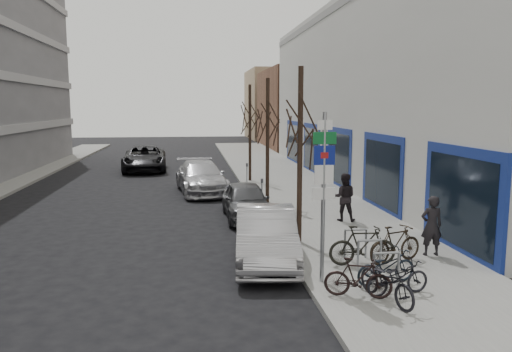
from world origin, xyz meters
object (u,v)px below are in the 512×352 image
object	(u,v)px
bike_mid_curb	(386,264)
pedestrian_far	(344,197)
tree_near	(300,114)
parked_car_mid	(246,201)
bike_rack	(369,251)
parked_car_back	(201,177)
lane_car	(145,158)
meter_mid	(262,191)
bike_mid_inner	(363,245)
bike_near_left	(387,278)
meter_back	(247,173)
bike_near_right	(358,278)
tree_far	(250,110)
meter_front	(288,222)
highway_sign_pole	(324,187)
parked_car_front	(266,236)
pedestrian_near	(432,226)
bike_far_curb	(398,275)
bike_far_inner	(395,244)
tree_mid	(268,111)

from	to	relation	value
bike_mid_curb	pedestrian_far	xyz separation A→B (m)	(0.98, 6.46, 0.41)
tree_near	parked_car_mid	bearing A→B (deg)	106.45
bike_rack	parked_car_mid	distance (m)	7.37
parked_car_back	lane_car	world-z (taller)	lane_car
meter_mid	bike_mid_inner	bearing A→B (deg)	-77.67
bike_near_left	bike_rack	bearing A→B (deg)	62.49
meter_back	bike_near_right	world-z (taller)	meter_back
meter_back	parked_car_back	size ratio (longest dim) A/B	0.23
tree_far	meter_front	world-z (taller)	tree_far
meter_mid	pedestrian_far	distance (m)	3.59
meter_back	highway_sign_pole	bearing A→B (deg)	-88.98
tree_near	bike_near_left	distance (m)	6.05
highway_sign_pole	parked_car_front	xyz separation A→B (m)	(-1.05, 2.11, -1.70)
meter_mid	pedestrian_far	world-z (taller)	pedestrian_far
pedestrian_near	lane_car	bearing A→B (deg)	-62.34
tree_near	pedestrian_near	distance (m)	4.94
bike_mid_curb	bike_far_curb	size ratio (longest dim) A/B	1.04
highway_sign_pole	tree_near	world-z (taller)	tree_near
bike_far_inner	tree_mid	bearing A→B (deg)	-5.91
highway_sign_pole	parked_car_front	bearing A→B (deg)	116.46
highway_sign_pole	bike_near_left	bearing A→B (deg)	-52.96
highway_sign_pole	bike_near_left	size ratio (longest dim) A/B	2.42
lane_car	bike_mid_inner	bearing A→B (deg)	-73.82
tree_far	parked_car_front	size ratio (longest dim) A/B	1.19
meter_back	bike_mid_curb	bearing A→B (deg)	-83.17
pedestrian_far	tree_mid	bearing A→B (deg)	-42.88
highway_sign_pole	meter_back	bearing A→B (deg)	91.02
bike_far_curb	parked_car_back	distance (m)	15.27
meter_front	parked_car_front	bearing A→B (deg)	-131.39
meter_front	tree_mid	bearing A→B (deg)	86.32
bike_near_right	highway_sign_pole	bearing A→B (deg)	45.79
meter_front	bike_mid_inner	bearing A→B (deg)	-50.06
parked_car_back	highway_sign_pole	bearing A→B (deg)	-86.49
meter_front	bike_mid_curb	size ratio (longest dim) A/B	0.80
bike_rack	meter_front	bearing A→B (deg)	124.51
bike_mid_curb	pedestrian_near	size ratio (longest dim) A/B	0.93
tree_far	meter_front	xyz separation A→B (m)	(-0.45, -13.50, -3.19)
tree_near	bike_near_left	size ratio (longest dim) A/B	3.17
bike_near_right	pedestrian_near	world-z (taller)	pedestrian_near
tree_mid	lane_car	size ratio (longest dim) A/B	0.92
tree_mid	tree_far	distance (m)	6.50
meter_back	parked_car_mid	bearing A→B (deg)	-96.65
meter_mid	bike_mid_inner	xyz separation A→B (m)	(1.63, -7.44, -0.22)
tree_mid	pedestrian_near	world-z (taller)	tree_mid
meter_mid	bike_mid_inner	world-z (taller)	meter_mid
tree_far	tree_near	bearing A→B (deg)	-90.00
bike_mid_curb	parked_car_mid	distance (m)	8.28
meter_mid	bike_far_inner	bearing A→B (deg)	-70.70
bike_rack	bike_mid_inner	size ratio (longest dim) A/B	1.25
bike_far_inner	lane_car	world-z (taller)	lane_car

